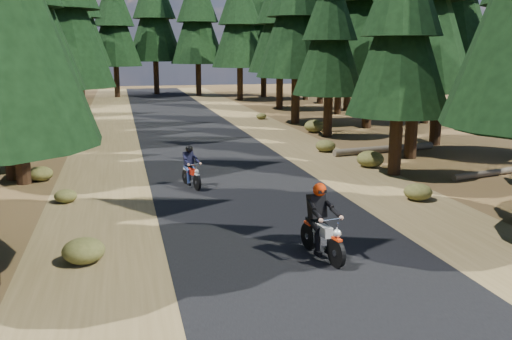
{
  "coord_description": "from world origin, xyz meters",
  "views": [
    {
      "loc": [
        -3.87,
        -14.66,
        4.64
      ],
      "look_at": [
        0.0,
        1.5,
        1.1
      ],
      "focal_mm": 40.0,
      "sensor_mm": 36.0,
      "label": 1
    }
  ],
  "objects_px": {
    "log_near": "(385,149)",
    "rider_lead": "(322,234)",
    "log_far": "(494,172)",
    "rider_follow": "(191,173)"
  },
  "relations": [
    {
      "from": "rider_lead",
      "to": "rider_follow",
      "type": "distance_m",
      "value": 7.7
    },
    {
      "from": "log_near",
      "to": "rider_lead",
      "type": "xyz_separation_m",
      "value": [
        -7.39,
        -12.02,
        0.41
      ]
    },
    {
      "from": "log_far",
      "to": "rider_follow",
      "type": "relative_size",
      "value": 2.44
    },
    {
      "from": "rider_lead",
      "to": "log_near",
      "type": "bearing_deg",
      "value": -131.54
    },
    {
      "from": "log_far",
      "to": "rider_follow",
      "type": "bearing_deg",
      "value": 162.19
    },
    {
      "from": "rider_follow",
      "to": "log_far",
      "type": "bearing_deg",
      "value": 161.54
    },
    {
      "from": "log_far",
      "to": "rider_lead",
      "type": "bearing_deg",
      "value": -157.98
    },
    {
      "from": "log_far",
      "to": "rider_follow",
      "type": "xyz_separation_m",
      "value": [
        -11.23,
        0.8,
        0.36
      ]
    },
    {
      "from": "log_far",
      "to": "rider_lead",
      "type": "distance_m",
      "value": 11.35
    },
    {
      "from": "rider_follow",
      "to": "rider_lead",
      "type": "bearing_deg",
      "value": 90.84
    }
  ]
}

